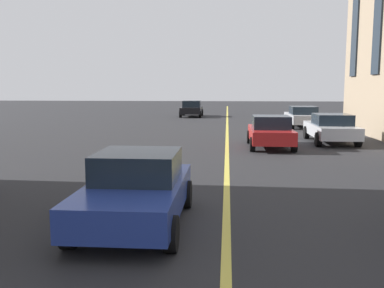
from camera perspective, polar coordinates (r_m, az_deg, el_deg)
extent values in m
cube|color=#D8C64C|center=(18.72, 4.67, -0.50)|extent=(80.00, 0.16, 0.01)
cube|color=#B21E1E|center=(19.04, 10.35, 1.27)|extent=(3.90, 1.75, 0.55)
cube|color=#19232D|center=(18.80, 10.45, 2.87)|extent=(1.64, 1.54, 0.55)
cylinder|color=black|center=(20.29, 7.62, 0.93)|extent=(0.60, 0.21, 0.60)
cylinder|color=black|center=(20.44, 12.33, 0.87)|extent=(0.60, 0.21, 0.60)
cylinder|color=black|center=(17.74, 8.03, -0.04)|extent=(0.60, 0.21, 0.60)
cylinder|color=black|center=(17.91, 13.40, -0.10)|extent=(0.60, 0.21, 0.60)
cube|color=navy|center=(8.32, -7.41, -6.85)|extent=(3.90, 1.75, 0.55)
cube|color=#19232D|center=(8.39, -7.20, -2.88)|extent=(1.64, 1.54, 0.55)
cylinder|color=black|center=(7.05, -2.78, -11.83)|extent=(0.60, 0.21, 0.60)
cylinder|color=black|center=(7.45, -15.95, -11.05)|extent=(0.60, 0.21, 0.60)
cylinder|color=black|center=(9.50, -0.75, -6.67)|extent=(0.60, 0.21, 0.60)
cylinder|color=black|center=(9.80, -10.64, -6.36)|extent=(0.60, 0.21, 0.60)
cube|color=#B7BABF|center=(29.06, 14.43, 3.35)|extent=(4.40, 1.80, 0.55)
cube|color=#19232D|center=(28.81, 14.54, 4.36)|extent=(1.85, 1.58, 0.50)
cylinder|color=black|center=(30.38, 12.35, 3.07)|extent=(0.64, 0.22, 0.64)
cylinder|color=black|center=(30.66, 15.55, 3.01)|extent=(0.64, 0.22, 0.64)
cylinder|color=black|center=(27.52, 13.14, 2.59)|extent=(0.64, 0.22, 0.64)
cylinder|color=black|center=(27.83, 16.67, 2.52)|extent=(0.64, 0.22, 0.64)
cube|color=#B7BABF|center=(21.43, 17.92, 1.78)|extent=(4.40, 1.80, 0.55)
cube|color=#19232D|center=(21.17, 18.12, 3.13)|extent=(1.85, 1.58, 0.50)
cylinder|color=black|center=(22.69, 14.94, 1.50)|extent=(0.64, 0.22, 0.64)
cylinder|color=black|center=(23.06, 19.17, 1.43)|extent=(0.64, 0.22, 0.64)
cylinder|color=black|center=(19.86, 16.41, 0.60)|extent=(0.64, 0.22, 0.64)
cylinder|color=black|center=(20.28, 21.20, 0.53)|extent=(0.64, 0.22, 0.64)
cube|color=black|center=(38.02, -0.05, 4.52)|extent=(3.90, 1.75, 0.55)
cube|color=#19232D|center=(38.19, -0.03, 5.36)|extent=(1.64, 1.54, 0.55)
cylinder|color=black|center=(36.69, 1.09, 3.98)|extent=(0.60, 0.21, 0.60)
cylinder|color=black|center=(36.84, -1.52, 3.99)|extent=(0.60, 0.21, 0.60)
cylinder|color=black|center=(39.26, 1.33, 4.21)|extent=(0.60, 0.21, 0.60)
cylinder|color=black|center=(39.39, -1.12, 4.23)|extent=(0.60, 0.21, 0.60)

